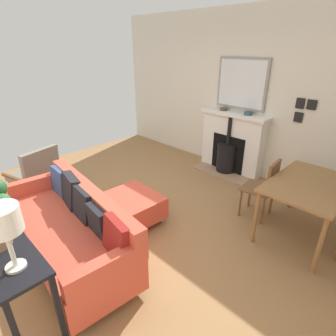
{
  "coord_description": "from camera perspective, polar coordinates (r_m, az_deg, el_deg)",
  "views": [
    {
      "loc": [
        1.85,
        2.65,
        2.23
      ],
      "look_at": [
        -0.57,
        0.23,
        0.66
      ],
      "focal_mm": 28.76,
      "sensor_mm": 36.0,
      "label": 1
    }
  ],
  "objects": [
    {
      "name": "ground_plane",
      "position": [
        3.93,
        -8.47,
        -10.25
      ],
      "size": [
        5.17,
        5.8,
        0.01
      ],
      "primitive_type": "cube",
      "color": "olive"
    },
    {
      "name": "wall_left",
      "position": [
        5.23,
        14.39,
        15.0
      ],
      "size": [
        0.12,
        5.8,
        2.83
      ],
      "primitive_type": "cube",
      "color": "beige",
      "rests_on": "ground"
    },
    {
      "name": "fireplace",
      "position": [
        5.2,
        13.2,
        4.62
      ],
      "size": [
        0.6,
        1.28,
        1.12
      ],
      "color": "#9E7A5B",
      "rests_on": "ground"
    },
    {
      "name": "mirror_over_mantel",
      "position": [
        5.07,
        15.35,
        16.85
      ],
      "size": [
        0.04,
        0.95,
        0.86
      ],
      "color": "gray"
    },
    {
      "name": "mantel_bowl_near",
      "position": [
        5.2,
        11.72,
        12.17
      ],
      "size": [
        0.13,
        0.13,
        0.05
      ],
      "color": "#47382D",
      "rests_on": "fireplace"
    },
    {
      "name": "mantel_bowl_far",
      "position": [
        4.95,
        16.61,
        11.06
      ],
      "size": [
        0.15,
        0.15,
        0.05
      ],
      "color": "#334C56",
      "rests_on": "fireplace"
    },
    {
      "name": "sofa",
      "position": [
        3.26,
        -19.65,
        -11.88
      ],
      "size": [
        0.97,
        2.1,
        0.83
      ],
      "color": "#B2B2B7",
      "rests_on": "ground"
    },
    {
      "name": "ottoman",
      "position": [
        3.73,
        -7.21,
        -7.79
      ],
      "size": [
        0.64,
        0.77,
        0.38
      ],
      "color": "#B2B2B7",
      "rests_on": "ground"
    },
    {
      "name": "armchair_accent",
      "position": [
        4.65,
        -26.09,
        -0.55
      ],
      "size": [
        0.8,
        0.72,
        0.83
      ],
      "color": "brown",
      "rests_on": "ground"
    },
    {
      "name": "table_lamp_far_end",
      "position": [
        2.08,
        -31.65,
        -9.84
      ],
      "size": [
        0.24,
        0.24,
        0.5
      ],
      "color": "beige",
      "rests_on": "console_table"
    },
    {
      "name": "dining_table",
      "position": [
        3.62,
        27.74,
        -4.15
      ],
      "size": [
        1.19,
        0.81,
        0.74
      ],
      "color": "olive",
      "rests_on": "ground"
    },
    {
      "name": "dining_chair_near_fireplace",
      "position": [
        3.85,
        19.84,
        -3.48
      ],
      "size": [
        0.44,
        0.44,
        0.86
      ],
      "color": "brown",
      "rests_on": "ground"
    },
    {
      "name": "photo_gallery_row",
      "position": [
        4.68,
        26.76,
        11.19
      ],
      "size": [
        0.02,
        0.3,
        0.37
      ],
      "color": "black"
    }
  ]
}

